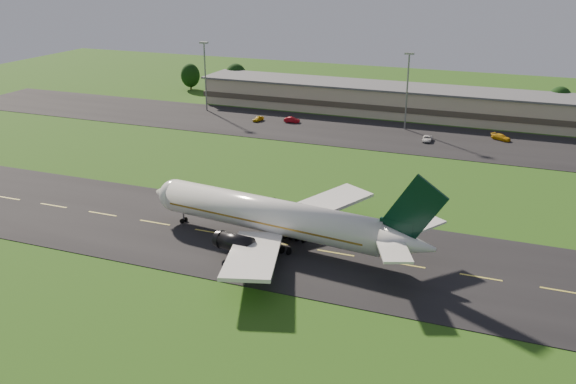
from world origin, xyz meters
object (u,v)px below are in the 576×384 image
at_px(service_vehicle_a, 258,119).
at_px(service_vehicle_b, 292,120).
at_px(airliner, 275,217).
at_px(service_vehicle_d, 501,137).
at_px(terminal, 422,103).
at_px(service_vehicle_c, 427,139).
at_px(light_mast_centre, 408,82).
at_px(light_mast_west, 205,68).

height_order(service_vehicle_a, service_vehicle_b, service_vehicle_b).
height_order(airliner, service_vehicle_d, airliner).
bearing_deg(service_vehicle_d, terminal, 82.16).
height_order(service_vehicle_a, service_vehicle_c, service_vehicle_a).
distance_m(light_mast_centre, service_vehicle_b, 33.29).
relative_size(terminal, light_mast_centre, 7.13).
height_order(service_vehicle_b, service_vehicle_d, service_vehicle_d).
distance_m(terminal, service_vehicle_b, 38.38).
height_order(airliner, light_mast_centre, light_mast_centre).
distance_m(airliner, service_vehicle_c, 71.21).
distance_m(airliner, terminal, 96.45).
relative_size(airliner, service_vehicle_c, 10.73).
bearing_deg(airliner, light_mast_west, 131.74).
distance_m(light_mast_centre, service_vehicle_c, 17.44).
bearing_deg(service_vehicle_c, service_vehicle_b, 166.96).
relative_size(service_vehicle_a, service_vehicle_b, 0.91).
relative_size(terminal, service_vehicle_a, 36.35).
bearing_deg(terminal, airliner, -93.34).
bearing_deg(light_mast_west, service_vehicle_a, -18.14).
height_order(light_mast_centre, service_vehicle_c, light_mast_centre).
relative_size(airliner, terminal, 0.35).
xyz_separation_m(light_mast_centre, service_vehicle_d, (24.89, -2.08, -11.91)).
bearing_deg(service_vehicle_d, light_mast_centre, 115.25).
bearing_deg(service_vehicle_a, light_mast_west, 172.47).
height_order(airliner, light_mast_west, light_mast_west).
xyz_separation_m(light_mast_west, service_vehicle_b, (29.25, -4.54, -11.91)).
height_order(light_mast_west, service_vehicle_d, light_mast_west).
bearing_deg(light_mast_west, service_vehicle_d, -1.40).
relative_size(terminal, service_vehicle_b, 32.92).
xyz_separation_m(airliner, service_vehicle_a, (-35.94, 73.60, -3.88)).
xyz_separation_m(terminal, service_vehicle_c, (6.37, -26.20, -3.23)).
relative_size(light_mast_west, service_vehicle_b, 4.62).
xyz_separation_m(terminal, service_vehicle_d, (23.49, -18.26, -3.16)).
xyz_separation_m(terminal, service_vehicle_a, (-41.57, -22.68, -3.21)).
bearing_deg(service_vehicle_c, light_mast_west, 166.65).
bearing_deg(service_vehicle_a, terminal, 39.23).
distance_m(light_mast_west, service_vehicle_d, 85.75).
bearing_deg(terminal, service_vehicle_a, -151.38).
height_order(light_mast_centre, service_vehicle_a, light_mast_centre).
relative_size(airliner, light_mast_centre, 2.52).
relative_size(light_mast_west, service_vehicle_d, 4.04).
height_order(light_mast_west, light_mast_centre, same).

